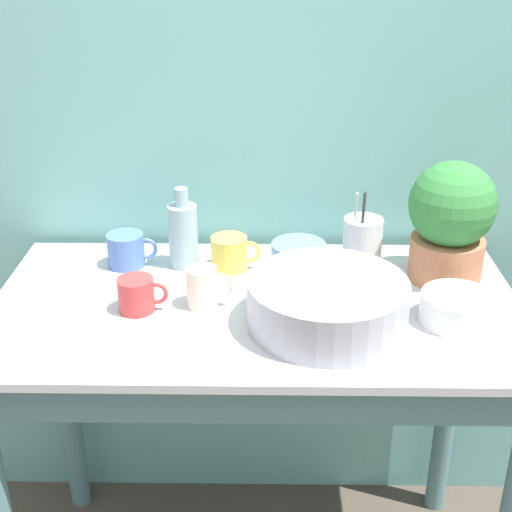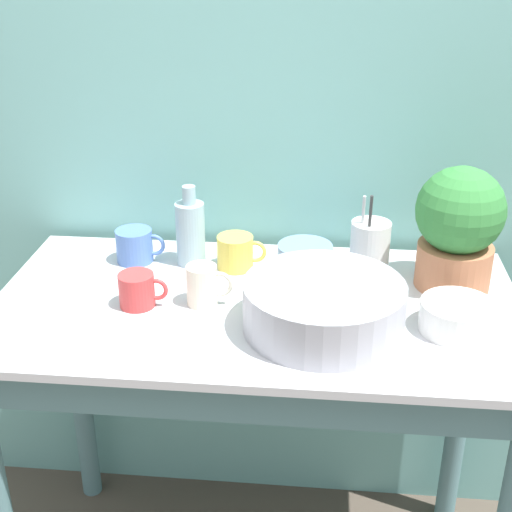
{
  "view_description": "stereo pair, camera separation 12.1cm",
  "coord_description": "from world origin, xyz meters",
  "px_view_note": "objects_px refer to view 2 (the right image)",
  "views": [
    {
      "loc": [
        0.02,
        -1.13,
        1.7
      ],
      "look_at": [
        0.0,
        0.33,
        1.01
      ],
      "focal_mm": 50.0,
      "sensor_mm": 36.0,
      "label": 1
    },
    {
      "loc": [
        0.14,
        -1.12,
        1.7
      ],
      "look_at": [
        0.0,
        0.33,
        1.01
      ],
      "focal_mm": 50.0,
      "sensor_mm": 36.0,
      "label": 2
    }
  ],
  "objects_px": {
    "mug_yellow": "(236,252)",
    "mug_blue": "(135,246)",
    "utensil_cup": "(370,246)",
    "bottle_tall": "(190,232)",
    "mug_red": "(138,290)",
    "mug_cream": "(203,285)",
    "bowl_small_enamel_white": "(457,317)",
    "bowl_wash_large": "(324,306)",
    "potted_plant": "(458,226)",
    "bowl_small_blue": "(305,257)"
  },
  "relations": [
    {
      "from": "mug_cream",
      "to": "mug_red",
      "type": "bearing_deg",
      "value": -171.27
    },
    {
      "from": "mug_yellow",
      "to": "utensil_cup",
      "type": "bearing_deg",
      "value": 5.01
    },
    {
      "from": "mug_yellow",
      "to": "utensil_cup",
      "type": "xyz_separation_m",
      "value": [
        0.34,
        0.03,
        0.02
      ]
    },
    {
      "from": "mug_cream",
      "to": "bowl_small_blue",
      "type": "distance_m",
      "value": 0.31
    },
    {
      "from": "potted_plant",
      "to": "mug_blue",
      "type": "bearing_deg",
      "value": 175.56
    },
    {
      "from": "bowl_small_blue",
      "to": "potted_plant",
      "type": "bearing_deg",
      "value": -10.12
    },
    {
      "from": "potted_plant",
      "to": "bowl_wash_large",
      "type": "bearing_deg",
      "value": -143.12
    },
    {
      "from": "mug_yellow",
      "to": "mug_blue",
      "type": "xyz_separation_m",
      "value": [
        -0.27,
        0.02,
        -0.0
      ]
    },
    {
      "from": "bowl_small_blue",
      "to": "utensil_cup",
      "type": "xyz_separation_m",
      "value": [
        0.16,
        0.01,
        0.03
      ]
    },
    {
      "from": "bottle_tall",
      "to": "utensil_cup",
      "type": "height_order",
      "value": "same"
    },
    {
      "from": "bottle_tall",
      "to": "bowl_small_enamel_white",
      "type": "xyz_separation_m",
      "value": [
        0.63,
        -0.28,
        -0.05
      ]
    },
    {
      "from": "bowl_wash_large",
      "to": "bowl_small_blue",
      "type": "relative_size",
      "value": 2.5
    },
    {
      "from": "mug_red",
      "to": "bowl_small_blue",
      "type": "xyz_separation_m",
      "value": [
        0.38,
        0.24,
        -0.01
      ]
    },
    {
      "from": "mug_cream",
      "to": "mug_blue",
      "type": "distance_m",
      "value": 0.3
    },
    {
      "from": "bowl_wash_large",
      "to": "mug_yellow",
      "type": "relative_size",
      "value": 2.78
    },
    {
      "from": "potted_plant",
      "to": "mug_red",
      "type": "xyz_separation_m",
      "value": [
        -0.73,
        -0.17,
        -0.12
      ]
    },
    {
      "from": "mug_blue",
      "to": "potted_plant",
      "type": "bearing_deg",
      "value": -4.44
    },
    {
      "from": "mug_blue",
      "to": "mug_red",
      "type": "bearing_deg",
      "value": -74.39
    },
    {
      "from": "bowl_small_blue",
      "to": "bowl_small_enamel_white",
      "type": "height_order",
      "value": "bowl_small_enamel_white"
    },
    {
      "from": "bowl_small_blue",
      "to": "mug_yellow",
      "type": "bearing_deg",
      "value": -174.23
    },
    {
      "from": "potted_plant",
      "to": "bowl_wash_large",
      "type": "xyz_separation_m",
      "value": [
        -0.31,
        -0.23,
        -0.1
      ]
    },
    {
      "from": "bowl_small_blue",
      "to": "mug_blue",
      "type": "bearing_deg",
      "value": -179.74
    },
    {
      "from": "potted_plant",
      "to": "bowl_wash_large",
      "type": "distance_m",
      "value": 0.4
    },
    {
      "from": "mug_red",
      "to": "bowl_small_enamel_white",
      "type": "xyz_separation_m",
      "value": [
        0.71,
        -0.04,
        -0.01
      ]
    },
    {
      "from": "potted_plant",
      "to": "mug_red",
      "type": "height_order",
      "value": "potted_plant"
    },
    {
      "from": "bowl_wash_large",
      "to": "bowl_small_enamel_white",
      "type": "distance_m",
      "value": 0.29
    },
    {
      "from": "mug_cream",
      "to": "bowl_small_enamel_white",
      "type": "xyz_separation_m",
      "value": [
        0.57,
        -0.06,
        -0.02
      ]
    },
    {
      "from": "potted_plant",
      "to": "bowl_small_blue",
      "type": "height_order",
      "value": "potted_plant"
    },
    {
      "from": "mug_blue",
      "to": "bowl_small_enamel_white",
      "type": "height_order",
      "value": "mug_blue"
    },
    {
      "from": "bowl_small_enamel_white",
      "to": "mug_cream",
      "type": "bearing_deg",
      "value": 173.62
    },
    {
      "from": "potted_plant",
      "to": "bowl_wash_large",
      "type": "height_order",
      "value": "potted_plant"
    },
    {
      "from": "mug_cream",
      "to": "bowl_small_enamel_white",
      "type": "relative_size",
      "value": 0.67
    },
    {
      "from": "potted_plant",
      "to": "bottle_tall",
      "type": "relative_size",
      "value": 1.43
    },
    {
      "from": "bowl_wash_large",
      "to": "bottle_tall",
      "type": "bearing_deg",
      "value": 139.19
    },
    {
      "from": "potted_plant",
      "to": "bottle_tall",
      "type": "distance_m",
      "value": 0.66
    },
    {
      "from": "bowl_wash_large",
      "to": "utensil_cup",
      "type": "distance_m",
      "value": 0.33
    },
    {
      "from": "mug_yellow",
      "to": "mug_red",
      "type": "bearing_deg",
      "value": -132.59
    },
    {
      "from": "bottle_tall",
      "to": "bowl_wash_large",
      "type": "bearing_deg",
      "value": -40.81
    },
    {
      "from": "mug_yellow",
      "to": "mug_blue",
      "type": "relative_size",
      "value": 0.98
    },
    {
      "from": "potted_plant",
      "to": "mug_yellow",
      "type": "distance_m",
      "value": 0.55
    },
    {
      "from": "potted_plant",
      "to": "mug_yellow",
      "type": "xyz_separation_m",
      "value": [
        -0.53,
        0.05,
        -0.11
      ]
    },
    {
      "from": "utensil_cup",
      "to": "bowl_small_blue",
      "type": "bearing_deg",
      "value": -175.81
    },
    {
      "from": "bottle_tall",
      "to": "utensil_cup",
      "type": "relative_size",
      "value": 1.0
    },
    {
      "from": "bowl_wash_large",
      "to": "mug_blue",
      "type": "xyz_separation_m",
      "value": [
        -0.49,
        0.29,
        -0.01
      ]
    },
    {
      "from": "mug_red",
      "to": "bowl_small_blue",
      "type": "bearing_deg",
      "value": 32.15
    },
    {
      "from": "mug_yellow",
      "to": "utensil_cup",
      "type": "distance_m",
      "value": 0.34
    },
    {
      "from": "mug_red",
      "to": "mug_blue",
      "type": "height_order",
      "value": "mug_blue"
    },
    {
      "from": "mug_cream",
      "to": "bowl_wash_large",
      "type": "bearing_deg",
      "value": -16.71
    },
    {
      "from": "bottle_tall",
      "to": "bowl_small_blue",
      "type": "height_order",
      "value": "bottle_tall"
    },
    {
      "from": "utensil_cup",
      "to": "bottle_tall",
      "type": "bearing_deg",
      "value": -178.65
    }
  ]
}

